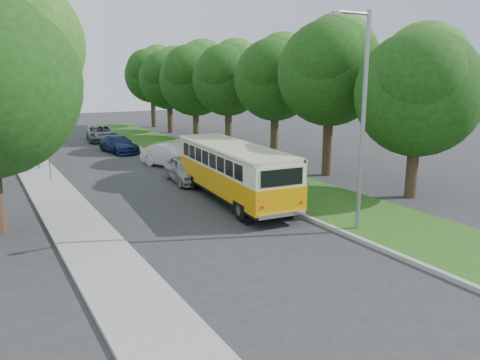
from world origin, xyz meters
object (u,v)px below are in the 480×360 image
vintage_bus (234,173)px  car_grey (101,133)px  car_blue (119,144)px  lamppost_near (361,116)px  car_silver (186,169)px  car_white (173,156)px  lamppost_far (31,104)px

vintage_bus → car_grey: size_ratio=1.83×
car_blue → lamppost_near: bearing=-91.4°
car_silver → car_blue: (-0.42, 11.85, -0.07)m
car_white → car_blue: bearing=78.5°
vintage_bus → car_silver: (-0.35, 4.80, -0.65)m
lamppost_far → car_blue: (6.32, 4.31, -3.48)m
car_blue → car_grey: car_grey is taller
car_white → car_silver: bearing=-124.5°
car_silver → car_white: car_white is taller
lamppost_far → car_blue: 8.40m
lamppost_far → vintage_bus: size_ratio=0.82×
car_blue → car_white: bearing=-87.4°
lamppost_near → car_grey: lamppost_near is taller
lamppost_near → car_grey: (-2.22, 29.81, -3.68)m
car_white → car_blue: (-1.38, 7.51, -0.11)m
lamppost_near → car_silver: bearing=101.2°
car_silver → car_white: bearing=83.1°
lamppost_near → lamppost_far: bearing=115.7°
lamppost_near → vintage_bus: size_ratio=0.88×
car_silver → car_grey: (-0.05, 18.84, -0.01)m
lamppost_near → car_blue: lamppost_near is taller
vintage_bus → car_grey: bearing=95.9°
car_blue → car_grey: (0.37, 6.99, 0.06)m
car_blue → car_grey: size_ratio=0.88×
lamppost_far → car_white: (7.70, -3.20, -3.37)m
car_blue → car_grey: 7.00m
vintage_bus → car_grey: vintage_bus is taller
lamppost_far → vintage_bus: lamppost_far is taller
lamppost_far → car_white: lamppost_far is taller
lamppost_far → car_blue: lamppost_far is taller
lamppost_far → car_grey: size_ratio=1.51×
lamppost_far → vintage_bus: bearing=-60.1°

